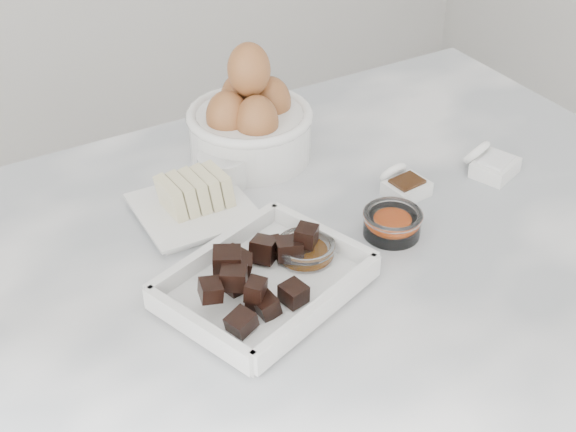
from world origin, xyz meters
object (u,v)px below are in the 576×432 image
object	(u,v)px
chocolate_dish	(265,277)
zest_bowl	(392,222)
salt_spoon	(490,163)
sugar_ramekin	(224,167)
honey_bowl	(305,253)
vanilla_spoon	(403,184)
butter_plate	(191,202)
egg_bowl	(250,121)

from	to	relation	value
chocolate_dish	zest_bowl	distance (m)	0.20
salt_spoon	sugar_ramekin	bearing A→B (deg)	153.35
honey_bowl	vanilla_spoon	world-z (taller)	vanilla_spoon
butter_plate	sugar_ramekin	bearing A→B (deg)	35.62
honey_bowl	chocolate_dish	bearing A→B (deg)	-161.52
chocolate_dish	sugar_ramekin	xyz separation A→B (m)	(0.07, 0.24, -0.00)
chocolate_dish	butter_plate	bearing A→B (deg)	92.53
egg_bowl	vanilla_spoon	world-z (taller)	egg_bowl
vanilla_spoon	salt_spoon	size ratio (longest dim) A/B	0.82
sugar_ramekin	egg_bowl	bearing A→B (deg)	34.08
chocolate_dish	sugar_ramekin	distance (m)	0.25
egg_bowl	salt_spoon	bearing A→B (deg)	-38.20
butter_plate	sugar_ramekin	xyz separation A→B (m)	(0.08, 0.05, 0.00)
sugar_ramekin	egg_bowl	xyz separation A→B (m)	(0.07, 0.05, 0.03)
butter_plate	sugar_ramekin	distance (m)	0.09
chocolate_dish	egg_bowl	bearing A→B (deg)	65.03
chocolate_dish	salt_spoon	size ratio (longest dim) A/B	3.04
butter_plate	vanilla_spoon	xyz separation A→B (m)	(0.28, -0.10, -0.01)
egg_bowl	honey_bowl	size ratio (longest dim) A/B	2.49
butter_plate	vanilla_spoon	distance (m)	0.29
salt_spoon	vanilla_spoon	bearing A→B (deg)	171.57
sugar_ramekin	egg_bowl	world-z (taller)	egg_bowl
butter_plate	zest_bowl	xyz separation A→B (m)	(0.21, -0.17, -0.00)
chocolate_dish	honey_bowl	bearing A→B (deg)	18.48
sugar_ramekin	vanilla_spoon	size ratio (longest dim) A/B	0.99
butter_plate	egg_bowl	distance (m)	0.18
honey_bowl	vanilla_spoon	xyz separation A→B (m)	(0.20, 0.07, -0.00)
salt_spoon	egg_bowl	bearing A→B (deg)	141.80
sugar_ramekin	butter_plate	bearing A→B (deg)	-144.38
honey_bowl	butter_plate	bearing A→B (deg)	115.18
zest_bowl	salt_spoon	xyz separation A→B (m)	(0.21, 0.05, -0.00)
honey_bowl	zest_bowl	bearing A→B (deg)	-1.45
sugar_ramekin	vanilla_spoon	xyz separation A→B (m)	(0.20, -0.15, -0.01)
chocolate_dish	butter_plate	world-z (taller)	same
butter_plate	sugar_ramekin	size ratio (longest dim) A/B	2.05
butter_plate	salt_spoon	world-z (taller)	butter_plate
chocolate_dish	salt_spoon	xyz separation A→B (m)	(0.41, 0.07, -0.01)
butter_plate	honey_bowl	world-z (taller)	butter_plate
sugar_ramekin	honey_bowl	distance (m)	0.22
egg_bowl	honey_bowl	xyz separation A→B (m)	(-0.06, -0.26, -0.04)
salt_spoon	chocolate_dish	bearing A→B (deg)	-170.42
sugar_ramekin	vanilla_spoon	world-z (taller)	same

